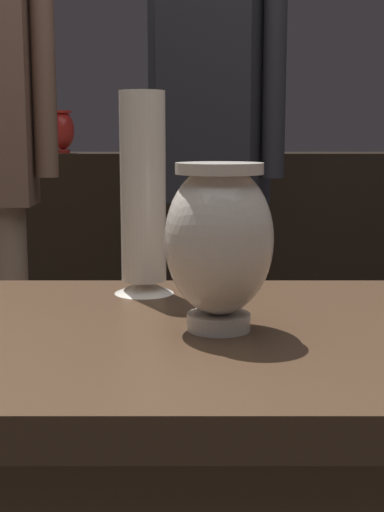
# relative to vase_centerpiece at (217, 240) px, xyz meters

# --- Properties ---
(back_display_shelf) EXTENTS (2.60, 0.40, 0.99)m
(back_display_shelf) POSITION_rel_vase_centerpiece_xyz_m (-0.07, 2.22, -0.43)
(back_display_shelf) COLOR black
(back_display_shelf) RESTS_ON ground_plane
(vase_centerpiece) EXTENTS (0.15, 0.15, 0.22)m
(vase_centerpiece) POSITION_rel_vase_centerpiece_xyz_m (0.00, 0.00, 0.00)
(vase_centerpiece) COLOR silver
(vase_centerpiece) RESTS_ON display_plinth
(vase_tall_behind) EXTENTS (0.10, 0.10, 0.33)m
(vase_tall_behind) POSITION_rel_vase_centerpiece_xyz_m (-0.12, 0.23, 0.04)
(vase_tall_behind) COLOR silver
(vase_tall_behind) RESTS_ON display_plinth
(shelf_vase_left) EXTENTS (0.10, 0.10, 0.18)m
(shelf_vase_left) POSITION_rel_vase_centerpiece_xyz_m (-0.59, 2.14, 0.16)
(shelf_vase_left) COLOR red
(shelf_vase_left) RESTS_ON back_display_shelf
(visitor_center_back) EXTENTS (0.43, 0.30, 1.72)m
(visitor_center_back) POSITION_rel_vase_centerpiece_xyz_m (0.03, 1.36, 0.10)
(visitor_center_back) COLOR #232328
(visitor_center_back) RESTS_ON ground_plane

